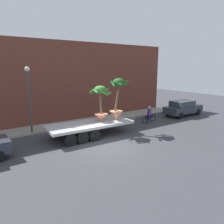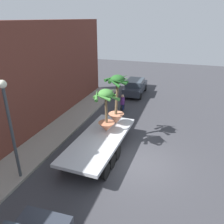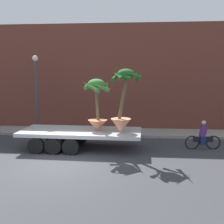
# 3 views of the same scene
# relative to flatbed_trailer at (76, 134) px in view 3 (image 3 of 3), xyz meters

# --- Properties ---
(ground_plane) EXTENTS (60.00, 60.00, 0.00)m
(ground_plane) POSITION_rel_flatbed_trailer_xyz_m (-0.05, -2.43, -0.77)
(ground_plane) COLOR #38383D
(sidewalk) EXTENTS (24.00, 2.20, 0.15)m
(sidewalk) POSITION_rel_flatbed_trailer_xyz_m (-0.05, 3.67, -0.70)
(sidewalk) COLOR gray
(sidewalk) RESTS_ON ground
(building_facade) EXTENTS (24.00, 1.20, 7.18)m
(building_facade) POSITION_rel_flatbed_trailer_xyz_m (-0.05, 5.37, 2.82)
(building_facade) COLOR brown
(building_facade) RESTS_ON ground
(flatbed_trailer) EXTENTS (7.24, 2.61, 0.98)m
(flatbed_trailer) POSITION_rel_flatbed_trailer_xyz_m (0.00, 0.00, 0.00)
(flatbed_trailer) COLOR #B7BABF
(flatbed_trailer) RESTS_ON ground
(potted_palm_rear) EXTENTS (1.58, 1.62, 3.15)m
(potted_palm_rear) POSITION_rel_flatbed_trailer_xyz_m (2.47, -0.32, 1.77)
(potted_palm_rear) COLOR tan
(potted_palm_rear) RESTS_ON flatbed_trailer
(potted_palm_middle) EXTENTS (1.51, 1.57, 2.65)m
(potted_palm_middle) POSITION_rel_flatbed_trailer_xyz_m (1.13, -0.09, 1.62)
(potted_palm_middle) COLOR #C17251
(potted_palm_middle) RESTS_ON flatbed_trailer
(cyclist) EXTENTS (1.84, 0.38, 1.54)m
(cyclist) POSITION_rel_flatbed_trailer_xyz_m (6.57, 0.45, -0.10)
(cyclist) COLOR black
(cyclist) RESTS_ON ground
(street_lamp) EXTENTS (0.36, 0.36, 4.83)m
(street_lamp) POSITION_rel_flatbed_trailer_xyz_m (-3.11, 2.87, 2.46)
(street_lamp) COLOR #383D42
(street_lamp) RESTS_ON sidewalk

